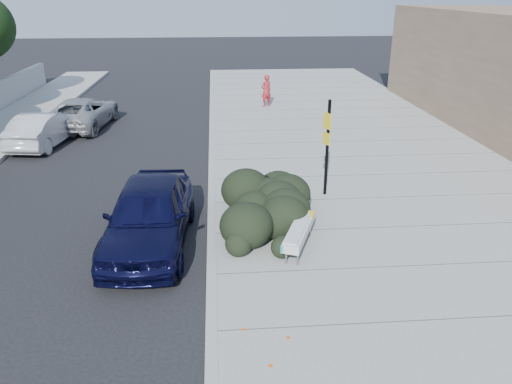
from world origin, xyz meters
TOP-DOWN VIEW (x-y plane):
  - ground at (0.00, 0.00)m, footprint 120.00×120.00m
  - sidewalk_near at (5.60, 5.00)m, footprint 11.20×50.00m
  - curb_near at (0.00, 5.00)m, footprint 0.22×50.00m
  - bench at (2.13, 1.00)m, footprint 1.13×2.02m
  - bike_rack at (1.69, 3.45)m, footprint 0.25×0.61m
  - sign_post at (3.48, 4.42)m, footprint 0.17×0.32m
  - hedge at (1.50, 2.50)m, footprint 2.23×3.91m
  - sedan_navy at (-1.53, 1.84)m, footprint 2.21×4.97m
  - wagon_silver at (-6.88, 10.99)m, footprint 2.05×4.41m
  - suv_silver at (-6.00, 13.82)m, footprint 2.83×5.23m
  - pedestrian at (2.92, 16.86)m, footprint 0.73×0.65m

SIDE VIEW (x-z plane):
  - ground at x=0.00m, z-range 0.00..0.00m
  - sidewalk_near at x=5.60m, z-range 0.00..0.15m
  - curb_near at x=0.00m, z-range 0.00..0.17m
  - bench at x=2.13m, z-range 0.33..0.94m
  - suv_silver at x=-6.00m, z-range 0.00..1.39m
  - wagon_silver at x=-6.88m, z-range 0.00..1.40m
  - bike_rack at x=1.69m, z-range 0.25..1.19m
  - sedan_navy at x=-1.53m, z-range 0.00..1.66m
  - hedge at x=1.50m, z-range 0.15..1.56m
  - pedestrian at x=2.92m, z-range 0.15..1.84m
  - sign_post at x=3.48m, z-range 0.33..3.27m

